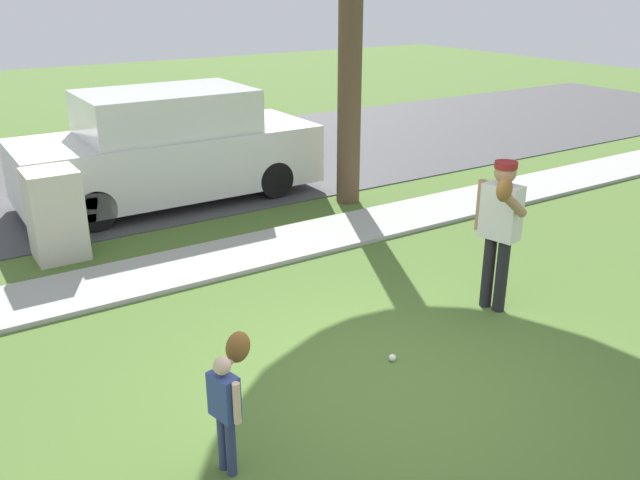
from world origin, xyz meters
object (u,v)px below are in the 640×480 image
Objects in this scene: person_adult at (500,221)px; parked_van_white at (169,149)px; person_child at (229,390)px; baseball at (392,358)px; utility_cabinet at (55,214)px.

person_adult is 0.35× the size of parked_van_white.
person_child is 7.07m from parked_van_white.
parked_van_white reaches higher than baseball.
person_adult is 5.82m from utility_cabinet.
utility_cabinet is (-3.85, 4.34, -0.48)m from person_adult.
parked_van_white is (2.25, 1.61, 0.28)m from utility_cabinet.
person_child is at bearing -0.82° from person_adult.
baseball is 5.14m from utility_cabinet.
person_child reaches higher than baseball.
utility_cabinet is 0.25× the size of parked_van_white.
person_child is 14.34× the size of baseball.
parked_van_white is at bearing 89.33° from baseball.
baseball is at bearing 1.50° from person_child.
person_adult is at bearing -48.46° from utility_cabinet.
person_child is 2.19m from baseball.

